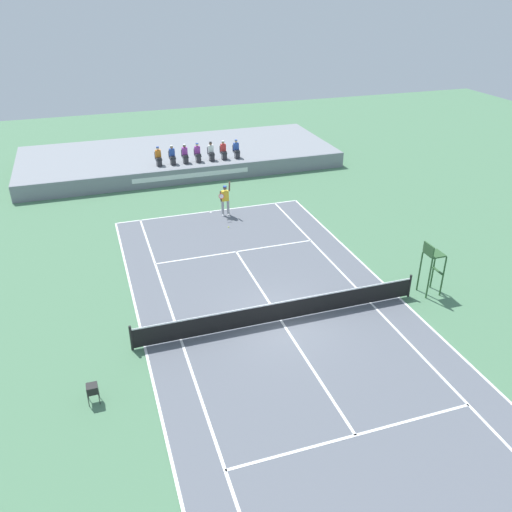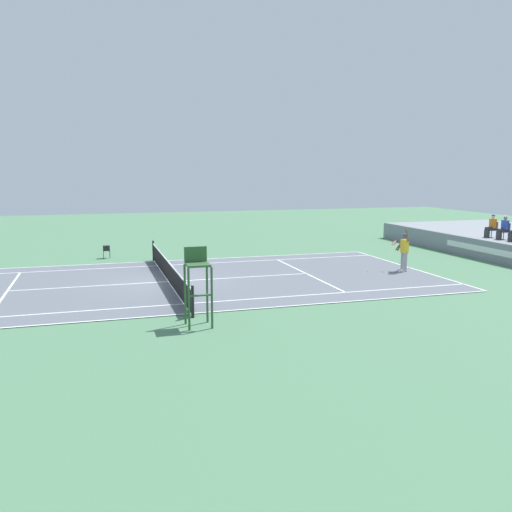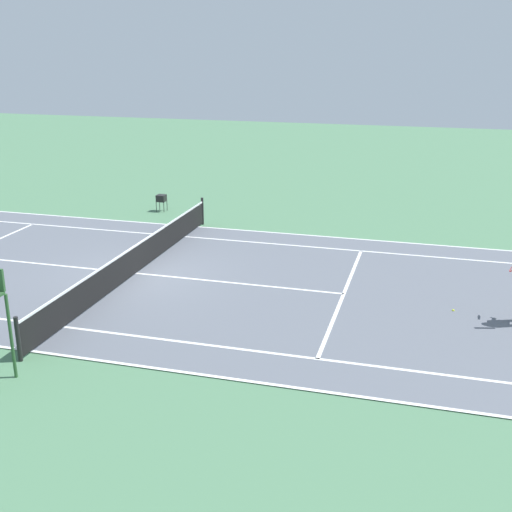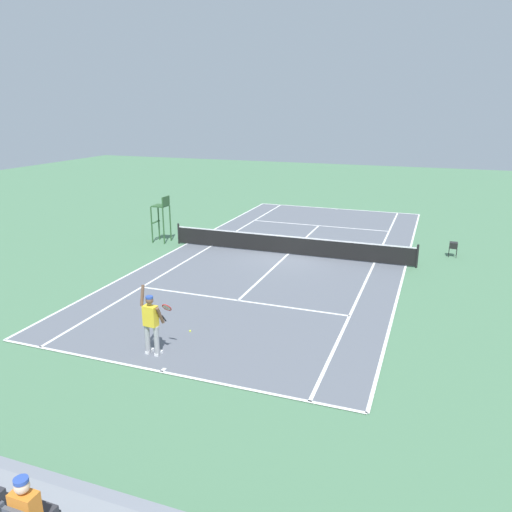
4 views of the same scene
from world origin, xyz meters
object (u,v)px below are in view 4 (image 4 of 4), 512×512
(ball_hopper, at_px, (454,245))
(umpire_chair, at_px, (162,213))
(tennis_player, at_px, (151,323))
(tennis_ball, at_px, (190,331))

(ball_hopper, bearing_deg, umpire_chair, 9.45)
(tennis_player, distance_m, tennis_ball, 1.98)
(tennis_player, relative_size, umpire_chair, 0.85)
(tennis_player, relative_size, tennis_ball, 30.63)
(ball_hopper, bearing_deg, tennis_player, 58.70)
(tennis_player, height_order, tennis_ball, tennis_player)
(tennis_ball, xyz_separation_m, umpire_chair, (6.46, -9.37, 1.52))
(tennis_player, xyz_separation_m, ball_hopper, (-8.19, -13.47, -0.42))
(umpire_chair, bearing_deg, tennis_ball, 124.57)
(tennis_player, distance_m, ball_hopper, 15.77)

